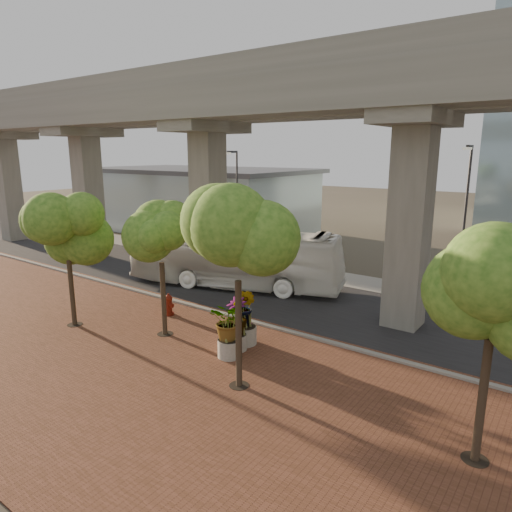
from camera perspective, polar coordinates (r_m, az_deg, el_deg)
The scene contains 18 objects.
ground at distance 23.43m, azimuth 2.03°, elevation -6.89°, with size 160.00×160.00×0.00m, color #3E3A2D.
brick_plaza at distance 17.89m, azimuth -12.93°, elevation -13.67°, with size 70.00×13.00×0.06m, color brown.
asphalt_road at distance 25.02m, azimuth 4.61°, elevation -5.57°, with size 90.00×8.00×0.04m, color black.
curb_strip at distance 21.88m, azimuth -0.94°, elevation -8.13°, with size 70.00×0.25×0.16m, color gray.
far_sidewalk at distance 29.65m, azimuth 10.20°, elevation -2.75°, with size 90.00×3.00×0.06m, color gray.
transit_viaduct at distance 23.74m, azimuth 4.94°, elevation 11.31°, with size 72.00×5.60×12.40m.
station_pavilion at distance 47.35m, azimuth -7.23°, elevation 7.10°, with size 23.00×13.00×6.30m.
transit_bus at distance 27.07m, azimuth -2.66°, elevation -0.25°, with size 2.99×12.73×3.55m, color white.
fire_hydrant at distance 22.97m, azimuth -10.85°, elevation -5.99°, with size 0.54×0.49×1.09m.
planter_front at distance 17.87m, azimuth -3.41°, elevation -8.51°, with size 2.03×2.03×2.23m.
planter_right at distance 18.49m, azimuth -2.47°, elevation -7.83°, with size 2.06×2.06×2.20m.
planter_left at distance 18.98m, azimuth -1.42°, elevation -6.82°, with size 2.19×2.19×2.41m.
street_tree_far_west at distance 22.01m, azimuth -22.64°, elevation 2.78°, with size 3.72×3.72×6.09m.
street_tree_near_west at distance 19.66m, azimuth -11.83°, elevation 2.01°, with size 3.44×3.44×5.83m.
street_tree_near_east at distance 14.65m, azimuth -2.28°, elevation 1.12°, with size 3.90×3.90×6.68m.
street_tree_far_east at distance 12.40m, azimuth 27.67°, elevation -4.63°, with size 3.69×3.69×6.16m.
streetlamp_west at distance 32.87m, azimuth -2.49°, elevation 7.16°, with size 0.39×1.15×7.96m.
streetlamp_east at distance 26.38m, azimuth 24.64°, elevation 4.92°, with size 0.41×1.19×8.22m.
Camera 1 is at (12.31, -18.29, 7.94)m, focal length 32.00 mm.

